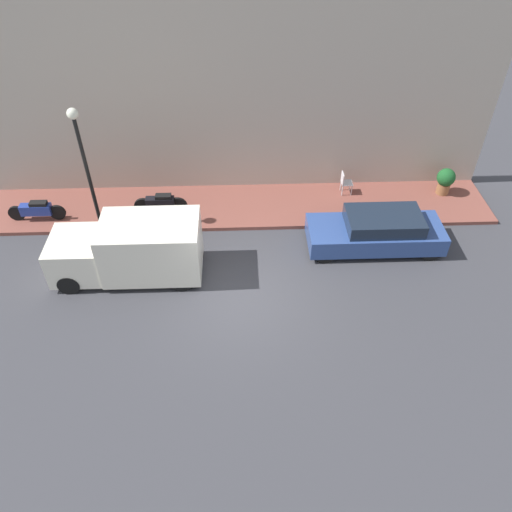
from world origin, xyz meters
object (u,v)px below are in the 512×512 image
potted_plant (445,180)px  motorcycle_blue (37,210)px  parked_car (377,231)px  cafe_chair (345,182)px  motorcycle_black (161,204)px  streetlamp (82,151)px  delivery_van (129,249)px

potted_plant → motorcycle_blue: bearing=94.3°
parked_car → cafe_chair: 3.01m
motorcycle_black → potted_plant: 10.35m
motorcycle_blue → cafe_chair: (1.25, -10.88, 0.08)m
motorcycle_black → motorcycle_blue: bearing=92.0°
potted_plant → streetlamp: bearing=96.9°
delivery_van → motorcycle_blue: (2.72, 3.65, -0.42)m
streetlamp → cafe_chair: streetlamp is taller
parked_car → streetlamp: bearing=81.9°
potted_plant → delivery_van: bearing=109.3°
parked_car → streetlamp: streetlamp is taller
delivery_van → potted_plant: size_ratio=4.41×
delivery_van → cafe_chair: 8.25m
streetlamp → cafe_chair: size_ratio=5.08×
motorcycle_black → potted_plant: bearing=-84.8°
delivery_van → parked_car: bearing=-82.6°
potted_plant → motorcycle_black: bearing=95.2°
streetlamp → parked_car: bearing=-98.1°
motorcycle_blue → motorcycle_black: bearing=-88.0°
parked_car → motorcycle_black: 7.40m
motorcycle_blue → delivery_van: bearing=-126.7°
cafe_chair → streetlamp: bearing=100.8°
cafe_chair → motorcycle_black: bearing=99.4°
streetlamp → cafe_chair: bearing=-79.2°
potted_plant → parked_car: bearing=131.7°
delivery_van → streetlamp: (2.32, 1.45, 2.03)m
delivery_van → cafe_chair: bearing=-61.2°
parked_car → cafe_chair: bearing=9.9°
motorcycle_black → parked_car: bearing=-104.6°
motorcycle_black → streetlamp: bearing=105.2°
motorcycle_blue → cafe_chair: size_ratio=2.33×
parked_car → delivery_van: bearing=97.4°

